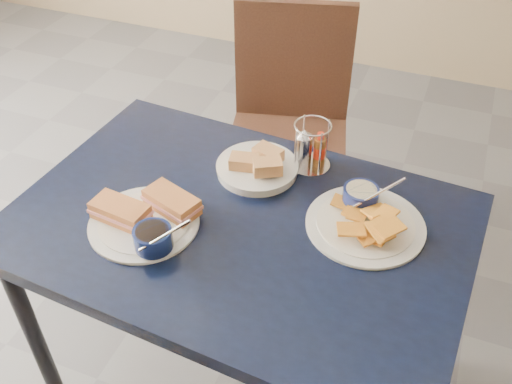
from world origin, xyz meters
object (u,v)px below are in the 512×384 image
(sandwich_plate, at_px, (147,218))
(condiment_caddy, at_px, (310,148))
(chair_far, at_px, (295,114))
(plantain_plate, at_px, (364,215))
(bread_basket, at_px, (258,166))
(dining_table, at_px, (239,242))

(sandwich_plate, relative_size, condiment_caddy, 2.21)
(chair_far, distance_m, sandwich_plate, 0.96)
(chair_far, height_order, condiment_caddy, chair_far)
(plantain_plate, height_order, condiment_caddy, condiment_caddy)
(chair_far, distance_m, bread_basket, 0.69)
(bread_basket, bearing_deg, sandwich_plate, -121.00)
(plantain_plate, xyz_separation_m, bread_basket, (-0.31, 0.09, 0.00))
(dining_table, bearing_deg, sandwich_plate, -154.42)
(chair_far, relative_size, condiment_caddy, 6.85)
(sandwich_plate, distance_m, plantain_plate, 0.53)
(bread_basket, distance_m, condiment_caddy, 0.15)
(chair_far, height_order, plantain_plate, chair_far)
(plantain_plate, xyz_separation_m, condiment_caddy, (-0.19, 0.17, 0.04))
(dining_table, xyz_separation_m, bread_basket, (-0.02, 0.20, 0.09))
(dining_table, xyz_separation_m, chair_far, (-0.12, 0.83, -0.14))
(dining_table, distance_m, bread_basket, 0.22)
(sandwich_plate, distance_m, bread_basket, 0.34)
(dining_table, distance_m, plantain_plate, 0.32)
(condiment_caddy, bearing_deg, dining_table, -108.55)
(bread_basket, height_order, condiment_caddy, condiment_caddy)
(plantain_plate, relative_size, bread_basket, 1.33)
(sandwich_plate, bearing_deg, condiment_caddy, 51.89)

